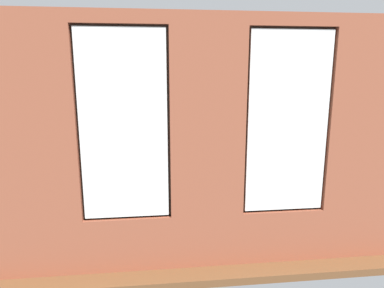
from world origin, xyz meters
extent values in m
cube|color=brown|center=(0.00, 0.00, -0.05)|extent=(6.58, 5.44, 0.10)
cube|color=#9E5138|center=(-2.25, 2.34, 1.55)|extent=(1.48, 0.16, 3.10)
cube|color=#9E5138|center=(0.00, 2.34, 1.55)|extent=(0.90, 0.16, 3.10)
cube|color=#9E5138|center=(2.25, 2.34, 1.55)|extent=(1.48, 0.16, 3.10)
cube|color=#9E5138|center=(-0.98, 2.34, 0.35)|extent=(1.06, 0.16, 0.69)
cube|color=#9E5138|center=(-0.98, 2.34, 3.02)|extent=(1.06, 0.16, 0.15)
cube|color=white|center=(-0.98, 2.38, 1.82)|extent=(1.00, 0.03, 2.20)
cube|color=#38281E|center=(-0.98, 2.32, 1.82)|extent=(1.06, 0.04, 2.26)
cube|color=#9E5138|center=(0.98, 2.34, 0.35)|extent=(1.06, 0.16, 0.69)
cube|color=#9E5138|center=(0.98, 2.34, 3.02)|extent=(1.06, 0.16, 0.15)
cube|color=white|center=(0.98, 2.38, 1.82)|extent=(1.00, 0.03, 2.20)
cube|color=#38281E|center=(0.98, 2.32, 1.82)|extent=(1.06, 0.04, 2.26)
cube|color=olive|center=(0.00, 2.24, 0.66)|extent=(3.22, 0.24, 0.06)
cube|color=black|center=(0.00, 2.25, 2.35)|extent=(0.45, 0.03, 0.56)
cube|color=#A33875|center=(0.00, 2.23, 2.35)|extent=(0.39, 0.01, 0.50)
cube|color=silver|center=(2.94, 0.20, 1.55)|extent=(0.10, 4.44, 3.10)
cube|color=black|center=(0.21, 1.64, 0.21)|extent=(1.80, 0.85, 0.42)
cube|color=black|center=(0.21, 1.96, 0.61)|extent=(1.80, 0.24, 0.38)
cube|color=black|center=(-0.58, 1.64, 0.52)|extent=(0.22, 0.85, 0.24)
cube|color=black|center=(1.00, 1.64, 0.52)|extent=(0.22, 0.85, 0.24)
cube|color=black|center=(-0.13, 1.60, 0.48)|extent=(0.62, 0.65, 0.12)
cube|color=black|center=(0.55, 1.60, 0.48)|extent=(0.62, 0.65, 0.12)
cube|color=black|center=(-2.24, -0.13, 0.21)|extent=(0.99, 1.81, 0.42)
cube|color=black|center=(-2.57, -0.10, 0.61)|extent=(0.38, 1.76, 0.38)
cube|color=black|center=(-2.30, -0.89, 0.52)|extent=(0.86, 0.29, 0.24)
cube|color=black|center=(-2.18, 0.63, 0.52)|extent=(0.86, 0.29, 0.24)
cube|color=black|center=(-2.23, -0.46, 0.48)|extent=(0.69, 0.65, 0.12)
cube|color=black|center=(-2.18, 0.19, 0.48)|extent=(0.69, 0.65, 0.12)
cube|color=tan|center=(-0.12, -0.36, 0.44)|extent=(1.21, 0.83, 0.04)
cube|color=tan|center=(-0.67, -0.72, 0.21)|extent=(0.07, 0.07, 0.42)
cube|color=tan|center=(0.42, -0.72, 0.21)|extent=(0.07, 0.07, 0.42)
cube|color=tan|center=(-0.67, 0.00, 0.21)|extent=(0.07, 0.07, 0.42)
cube|color=tan|center=(0.42, 0.00, 0.21)|extent=(0.07, 0.07, 0.42)
cylinder|color=#4C4C51|center=(0.03, -0.46, 0.50)|extent=(0.07, 0.07, 0.09)
cylinder|color=#B7333D|center=(-0.46, -0.51, 0.52)|extent=(0.08, 0.08, 0.13)
cylinder|color=beige|center=(0.24, -0.23, 0.51)|extent=(0.14, 0.14, 0.11)
sphere|color=#286B2D|center=(0.24, -0.23, 0.64)|extent=(0.17, 0.17, 0.17)
cube|color=black|center=(-0.12, -0.36, 0.47)|extent=(0.18, 0.08, 0.02)
cube|color=#B2B2B7|center=(-0.22, -0.23, 0.47)|extent=(0.15, 0.16, 0.02)
cube|color=black|center=(2.64, -0.58, 0.27)|extent=(1.10, 0.42, 0.53)
cube|color=black|center=(2.64, -0.58, 0.56)|extent=(0.42, 0.20, 0.05)
cube|color=black|center=(2.64, -0.58, 0.61)|extent=(0.06, 0.04, 0.06)
cube|color=black|center=(2.64, -0.58, 0.91)|extent=(0.96, 0.04, 0.53)
cube|color=black|center=(2.64, -0.60, 0.91)|extent=(0.91, 0.01, 0.48)
cylinder|color=olive|center=(0.00, -1.52, 0.14)|extent=(0.46, 0.46, 0.28)
ellipsoid|color=silver|center=(0.00, -1.52, 0.46)|extent=(1.03, 1.03, 0.41)
ellipsoid|color=navy|center=(0.07, -1.52, 0.56)|extent=(0.44, 0.44, 0.18)
cylinder|color=brown|center=(1.63, 1.79, 0.15)|extent=(0.28, 0.28, 0.31)
cylinder|color=brown|center=(1.63, 1.79, 0.52)|extent=(0.05, 0.05, 0.43)
cone|color=#286B2D|center=(1.79, 1.79, 0.97)|extent=(0.42, 0.13, 0.52)
cone|color=#286B2D|center=(1.75, 1.94, 0.94)|extent=(0.38, 0.44, 0.48)
cone|color=#286B2D|center=(1.56, 1.92, 0.98)|extent=(0.29, 0.40, 0.54)
cone|color=#286B2D|center=(1.43, 1.80, 0.93)|extent=(0.49, 0.13, 0.47)
cone|color=#286B2D|center=(1.53, 1.66, 0.97)|extent=(0.34, 0.40, 0.53)
cone|color=#286B2D|center=(1.70, 1.65, 0.98)|extent=(0.28, 0.41, 0.53)
cylinder|color=#9E5638|center=(-1.89, -1.45, 0.07)|extent=(0.14, 0.14, 0.14)
cylinder|color=brown|center=(-1.89, -1.45, 0.19)|extent=(0.02, 0.02, 0.09)
ellipsoid|color=#1E5B28|center=(-1.89, -1.45, 0.35)|extent=(0.24, 0.24, 0.22)
cylinder|color=gray|center=(-2.44, 1.79, 0.19)|extent=(0.35, 0.35, 0.38)
cylinder|color=brown|center=(-2.44, 1.79, 0.56)|extent=(0.06, 0.06, 0.36)
cone|color=#3D8E42|center=(-2.24, 1.81, 0.98)|extent=(0.52, 0.17, 0.57)
cone|color=#3D8E42|center=(-2.39, 2.03, 0.94)|extent=(0.24, 0.59, 0.51)
cone|color=#3D8E42|center=(-2.61, 1.92, 0.97)|extent=(0.49, 0.43, 0.57)
cone|color=#3D8E42|center=(-2.57, 1.66, 1.00)|extent=(0.43, 0.43, 0.60)
cone|color=#3D8E42|center=(-2.39, 1.60, 0.98)|extent=(0.26, 0.52, 0.58)
cylinder|color=brown|center=(2.09, 0.42, 0.17)|extent=(0.29, 0.29, 0.34)
cylinder|color=brown|center=(2.09, 0.42, 0.41)|extent=(0.04, 0.04, 0.14)
ellipsoid|color=#337F38|center=(2.09, 0.42, 0.70)|extent=(0.50, 0.50, 0.44)
cylinder|color=gray|center=(2.34, -1.67, 0.19)|extent=(0.40, 0.40, 0.37)
cylinder|color=brown|center=(2.34, -1.67, 0.54)|extent=(0.07, 0.07, 0.33)
cone|color=#286B2D|center=(2.52, -1.68, 0.95)|extent=(0.48, 0.19, 0.59)
cone|color=#286B2D|center=(2.40, -1.52, 0.96)|extent=(0.32, 0.48, 0.60)
cone|color=#286B2D|center=(2.26, -1.47, 0.92)|extent=(0.35, 0.56, 0.54)
cone|color=#286B2D|center=(2.11, -1.71, 0.89)|extent=(0.59, 0.25, 0.50)
cone|color=#286B2D|center=(2.21, -1.86, 0.90)|extent=(0.45, 0.56, 0.51)
cone|color=#286B2D|center=(2.43, -1.83, 0.94)|extent=(0.37, 0.51, 0.57)
cylinder|color=brown|center=(-2.44, -1.72, 0.13)|extent=(0.26, 0.26, 0.26)
cylinder|color=brown|center=(-2.44, -1.72, 0.35)|extent=(0.04, 0.04, 0.18)
ellipsoid|color=#337F38|center=(-2.44, -1.72, 0.64)|extent=(0.48, 0.48, 0.41)
cylinder|color=#9E5638|center=(-1.14, 1.64, 0.16)|extent=(0.34, 0.34, 0.32)
cylinder|color=brown|center=(-1.14, 1.64, 0.52)|extent=(0.06, 0.06, 0.41)
cone|color=#3D8E42|center=(-0.92, 1.61, 0.91)|extent=(0.55, 0.23, 0.47)
cone|color=#3D8E42|center=(-0.98, 1.80, 0.90)|extent=(0.48, 0.49, 0.46)
cone|color=#3D8E42|center=(-1.16, 1.82, 0.94)|extent=(0.20, 0.49, 0.52)
cone|color=#3D8E42|center=(-1.32, 1.72, 0.92)|extent=(0.53, 0.35, 0.49)
cone|color=#3D8E42|center=(-1.35, 1.56, 0.90)|extent=(0.56, 0.32, 0.45)
cone|color=#3D8E42|center=(-1.16, 1.44, 0.93)|extent=(0.21, 0.52, 0.50)
cone|color=#3D8E42|center=(-1.01, 1.53, 0.96)|extent=(0.44, 0.40, 0.54)
camera|label=1|loc=(0.65, 6.31, 2.46)|focal=32.00mm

